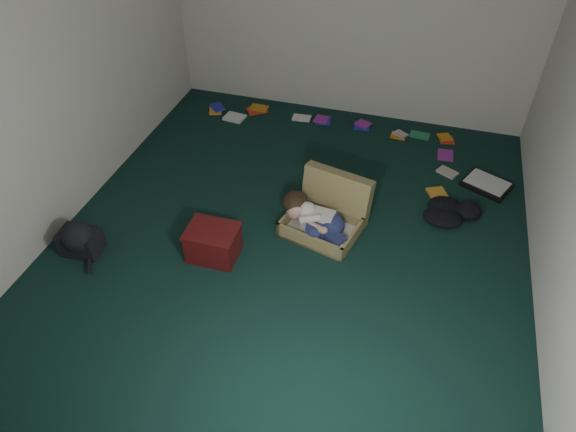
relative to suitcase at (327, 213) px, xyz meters
The scene contains 11 objects.
floor 0.36m from the suitcase, 140.69° to the right, with size 4.50×4.50×0.00m, color black.
wall_back 2.36m from the suitcase, 97.23° to the left, with size 4.50×4.50×0.00m, color silver.
wall_front 2.73m from the suitcase, 96.00° to the right, with size 4.50×4.50×0.00m, color silver.
wall_left 2.55m from the suitcase, behind, with size 4.50×4.50×0.00m, color silver.
suitcase is the anchor object (origin of this frame).
person 0.17m from the suitcase, 118.96° to the right, with size 0.66×0.45×0.29m.
maroon_bin 1.04m from the suitcase, 142.24° to the right, with size 0.42×0.34×0.29m.
backpack 2.13m from the suitcase, 154.61° to the right, with size 0.40×0.32×0.24m, color black, non-canonical shape.
clothing_pile 1.18m from the suitcase, 20.74° to the left, with size 0.46×0.37×0.15m, color black, non-canonical shape.
paper_tray 1.70m from the suitcase, 35.61° to the left, with size 0.52×0.47×0.06m.
book_scatter 1.54m from the suitcase, 92.13° to the left, with size 2.93×1.23×0.02m.
Camera 1 is at (0.89, -3.17, 3.14)m, focal length 32.00 mm.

